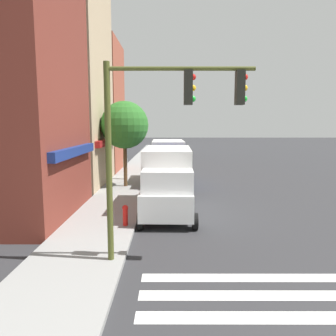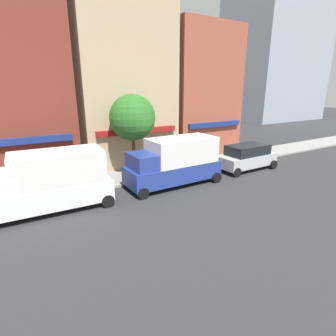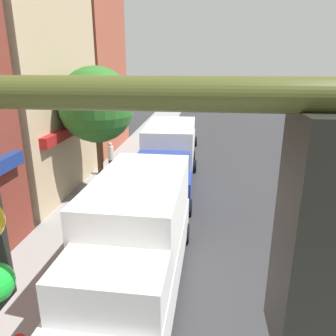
{
  "view_description": "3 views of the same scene",
  "coord_description": "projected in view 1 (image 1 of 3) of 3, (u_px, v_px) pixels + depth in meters",
  "views": [
    {
      "loc": [
        -4.77,
        4.66,
        4.19
      ],
      "look_at": [
        17.63,
        4.7,
        1.2
      ],
      "focal_mm": 35.0,
      "sensor_mm": 36.0,
      "label": 1
    },
    {
      "loc": [
        9.6,
        -8.92,
        6.01
      ],
      "look_at": [
        17.63,
        4.7,
        1.2
      ],
      "focal_mm": 28.0,
      "sensor_mm": 36.0,
      "label": 2
    },
    {
      "loc": [
        3.54,
        3.07,
        5.85
      ],
      "look_at": [
        17.63,
        4.7,
        1.2
      ],
      "focal_mm": 35.0,
      "sensor_mm": 36.0,
      "label": 3
    }
  ],
  "objects": [
    {
      "name": "suv_silver",
      "position": [
        168.0,
        160.0,
        29.58
      ],
      "size": [
        4.75,
        2.12,
        1.94
      ],
      "rotation": [
        0.0,
        0.0,
        0.02
      ],
      "color": "#B7B7BC",
      "rests_on": "ground_plane"
    },
    {
      "name": "fire_hydrant",
      "position": [
        125.0,
        214.0,
        13.14
      ],
      "size": [
        0.24,
        0.24,
        0.84
      ],
      "color": "red",
      "rests_on": "sidewalk_left"
    },
    {
      "name": "pedestrian_white_shirt",
      "position": [
        125.0,
        167.0,
        24.28
      ],
      "size": [
        0.32,
        0.32,
        1.77
      ],
      "rotation": [
        0.0,
        0.0,
        3.41
      ],
      "color": "#23232D",
      "rests_on": "sidewalk_left"
    },
    {
      "name": "street_tree",
      "position": [
        125.0,
        125.0,
        21.13
      ],
      "size": [
        3.07,
        3.07,
        5.54
      ],
      "color": "brown",
      "rests_on": "sidewalk_left"
    },
    {
      "name": "traffic_signal",
      "position": [
        162.0,
        121.0,
        9.34
      ],
      "size": [
        0.32,
        4.26,
        5.94
      ],
      "color": "#474C1E",
      "rests_on": "ground_plane"
    },
    {
      "name": "storefront_row",
      "position": [
        63.0,
        86.0,
        21.08
      ],
      "size": [
        21.84,
        5.3,
        14.6
      ],
      "color": "maroon",
      "rests_on": "ground_plane"
    },
    {
      "name": "box_truck_blue",
      "position": [
        168.0,
        162.0,
        23.04
      ],
      "size": [
        6.24,
        2.42,
        3.04
      ],
      "rotation": [
        0.0,
        0.0,
        0.02
      ],
      "color": "navy",
      "rests_on": "ground_plane"
    },
    {
      "name": "box_truck_white",
      "position": [
        168.0,
        179.0,
        15.68
      ],
      "size": [
        6.25,
        2.42,
        3.04
      ],
      "rotation": [
        0.0,
        0.0,
        -0.02
      ],
      "color": "white",
      "rests_on": "ground_plane"
    }
  ]
}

